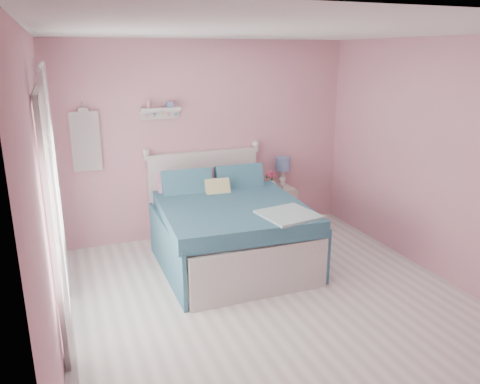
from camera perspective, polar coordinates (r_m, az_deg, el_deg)
floor at (r=4.80m, az=4.61°, el=-13.90°), size 4.50×4.50×0.00m
room_shell at (r=4.22m, az=5.10°, el=4.96°), size 4.50×4.50×4.50m
bed at (r=5.62m, az=-1.50°, el=-4.54°), size 1.68×2.06×1.17m
nightstand at (r=6.73m, az=4.68°, el=-1.89°), size 0.41×0.41×0.59m
table_lamp at (r=6.70m, az=5.25°, el=3.18°), size 0.21×0.21×0.41m
vase at (r=6.55m, az=3.77°, el=1.09°), size 0.22×0.22×0.17m
teacup at (r=6.53m, az=4.85°, el=0.54°), size 0.10×0.10×0.07m
roses at (r=6.52m, az=3.79°, el=2.12°), size 0.14×0.11×0.12m
wall_shelf at (r=6.05m, az=-9.74°, el=9.79°), size 0.50×0.15×0.25m
hanging_dress at (r=5.97m, az=-18.28°, el=5.86°), size 0.34×0.03×0.72m
french_door at (r=4.32m, az=-21.87°, el=-2.96°), size 0.04×1.32×2.16m
curtain_near at (r=3.58m, az=-21.19°, el=-5.05°), size 0.04×0.40×2.32m
curtain_far at (r=5.00m, az=-21.48°, el=0.95°), size 0.04×0.40×2.32m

